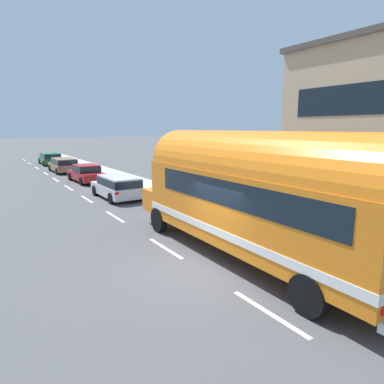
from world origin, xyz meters
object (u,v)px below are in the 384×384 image
Objects in this scene: painted_bus at (262,192)px; car_fourth at (50,158)px; car_lead at (118,186)px; car_second at (86,173)px; car_third at (64,164)px.

car_fourth is (0.03, 34.87, -1.50)m from painted_bus.
painted_bus is at bearing -89.14° from car_lead.
car_lead and car_second have the same top height.
car_second is at bearing -90.09° from car_fourth.
painted_bus is 26.76m from car_third.
car_fourth is at bearing 88.35° from car_third.
car_third is 8.16m from car_fourth.
car_second is 7.07m from car_third.
car_third is at bearing 90.08° from car_lead.
car_third is (-0.21, 7.07, 0.05)m from car_second.
car_lead is 7.55m from car_second.
car_second is at bearing 88.54° from car_lead.
car_lead is 0.96× the size of car_second.
car_fourth is (0.23, 8.16, 0.01)m from car_third.
painted_bus is 34.91m from car_fourth.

